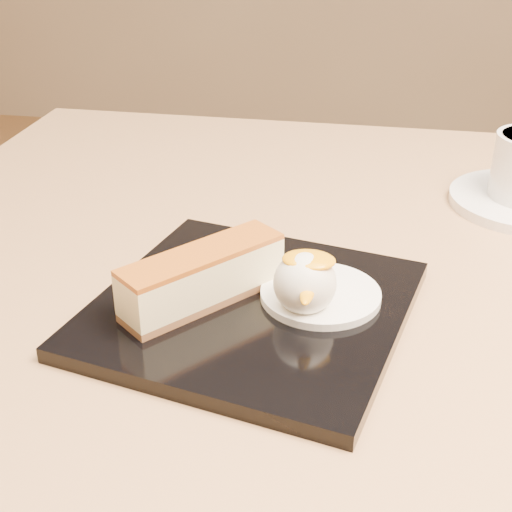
% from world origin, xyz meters
% --- Properties ---
extents(table, '(0.80, 0.80, 0.72)m').
position_xyz_m(table, '(0.00, 0.00, 0.56)').
color(table, black).
rests_on(table, ground).
extents(dessert_plate, '(0.26, 0.26, 0.01)m').
position_xyz_m(dessert_plate, '(-0.03, -0.07, 0.73)').
color(dessert_plate, black).
rests_on(dessert_plate, table).
extents(cheesecake, '(0.11, 0.12, 0.04)m').
position_xyz_m(cheesecake, '(-0.06, -0.08, 0.75)').
color(cheesecake, brown).
rests_on(cheesecake, dessert_plate).
extents(cream_smear, '(0.09, 0.09, 0.01)m').
position_xyz_m(cream_smear, '(0.02, -0.06, 0.73)').
color(cream_smear, white).
rests_on(cream_smear, dessert_plate).
extents(ice_cream_scoop, '(0.05, 0.05, 0.05)m').
position_xyz_m(ice_cream_scoop, '(0.01, -0.08, 0.76)').
color(ice_cream_scoop, white).
rests_on(ice_cream_scoop, cream_smear).
extents(mango_sauce, '(0.04, 0.03, 0.01)m').
position_xyz_m(mango_sauce, '(0.01, -0.08, 0.77)').
color(mango_sauce, '#FFA308').
rests_on(mango_sauce, ice_cream_scoop).
extents(mint_sprig, '(0.04, 0.03, 0.00)m').
position_xyz_m(mint_sprig, '(-0.01, -0.03, 0.74)').
color(mint_sprig, green).
rests_on(mint_sprig, cream_smear).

